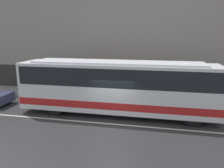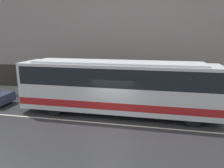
% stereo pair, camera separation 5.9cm
% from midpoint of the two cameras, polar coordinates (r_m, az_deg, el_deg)
% --- Properties ---
extents(ground_plane, '(60.00, 60.00, 0.00)m').
position_cam_midpoint_polar(ground_plane, '(12.93, -0.45, -10.40)').
color(ground_plane, '#2D2D30').
extents(sidewalk, '(60.00, 2.69, 0.17)m').
position_cam_midpoint_polar(sidewalk, '(17.86, 3.20, -3.48)').
color(sidewalk, gray).
rests_on(sidewalk, ground_plane).
extents(building_facade, '(60.00, 0.35, 9.10)m').
position_cam_midpoint_polar(building_facade, '(18.63, 4.07, 10.61)').
color(building_facade, gray).
rests_on(building_facade, ground_plane).
extents(lane_stripe, '(54.00, 0.14, 0.01)m').
position_cam_midpoint_polar(lane_stripe, '(12.93, -0.45, -10.39)').
color(lane_stripe, beige).
rests_on(lane_stripe, ground_plane).
extents(transit_bus, '(12.50, 2.53, 3.45)m').
position_cam_midpoint_polar(transit_bus, '(13.96, 1.11, -0.24)').
color(transit_bus, silver).
rests_on(transit_bus, ground_plane).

